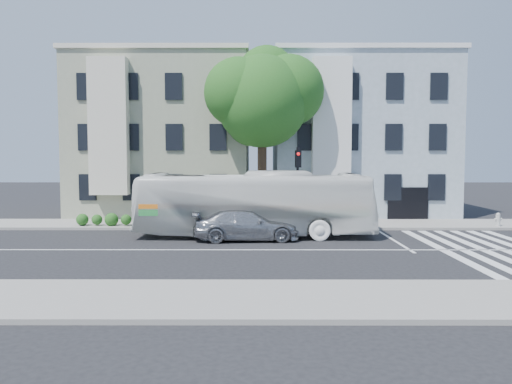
{
  "coord_description": "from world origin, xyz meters",
  "views": [
    {
      "loc": [
        -0.29,
        -21.99,
        4.13
      ],
      "look_at": [
        -0.36,
        2.73,
        2.4
      ],
      "focal_mm": 35.0,
      "sensor_mm": 36.0,
      "label": 1
    }
  ],
  "objects_px": {
    "bus": "(254,204)",
    "fire_hydrant": "(498,219)",
    "sedan": "(247,225)",
    "traffic_signal": "(298,177)"
  },
  "relations": [
    {
      "from": "bus",
      "to": "fire_hydrant",
      "type": "relative_size",
      "value": 15.81
    },
    {
      "from": "sedan",
      "to": "fire_hydrant",
      "type": "distance_m",
      "value": 15.03
    },
    {
      "from": "sedan",
      "to": "fire_hydrant",
      "type": "height_order",
      "value": "sedan"
    },
    {
      "from": "traffic_signal",
      "to": "fire_hydrant",
      "type": "xyz_separation_m",
      "value": [
        11.64,
        0.51,
        -2.49
      ]
    },
    {
      "from": "bus",
      "to": "sedan",
      "type": "xyz_separation_m",
      "value": [
        -0.39,
        -1.13,
        -0.94
      ]
    },
    {
      "from": "traffic_signal",
      "to": "fire_hydrant",
      "type": "bearing_deg",
      "value": -8.35
    },
    {
      "from": "bus",
      "to": "traffic_signal",
      "type": "xyz_separation_m",
      "value": [
        2.44,
        2.45,
        1.33
      ]
    },
    {
      "from": "traffic_signal",
      "to": "sedan",
      "type": "bearing_deg",
      "value": -139.19
    },
    {
      "from": "bus",
      "to": "sedan",
      "type": "relative_size",
      "value": 2.32
    },
    {
      "from": "sedan",
      "to": "fire_hydrant",
      "type": "xyz_separation_m",
      "value": [
        14.47,
        4.08,
        -0.22
      ]
    }
  ]
}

